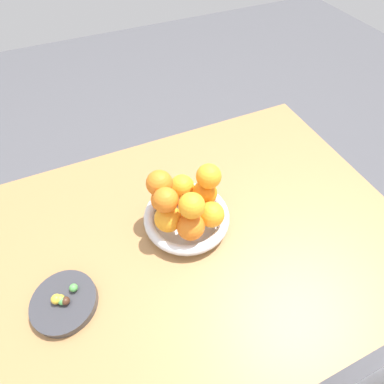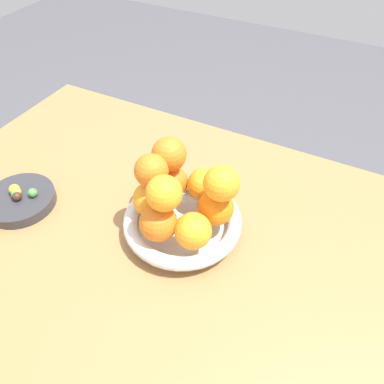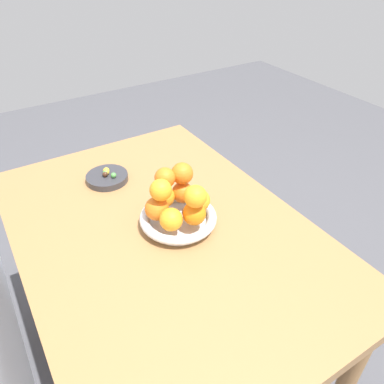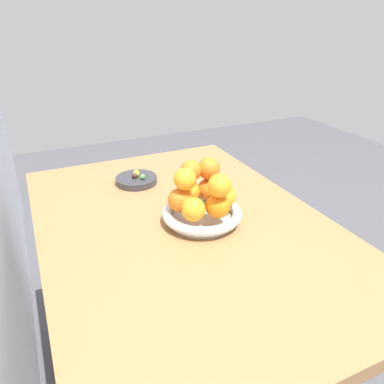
{
  "view_description": "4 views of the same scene",
  "coord_description": "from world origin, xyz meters",
  "px_view_note": "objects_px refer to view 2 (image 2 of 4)",
  "views": [
    {
      "loc": [
        0.15,
        0.35,
        1.4
      ],
      "look_at": [
        -0.03,
        -0.05,
        0.85
      ],
      "focal_mm": 28.0,
      "sensor_mm": 36.0,
      "label": 1
    },
    {
      "loc": [
        -0.24,
        0.35,
        1.29
      ],
      "look_at": [
        -0.04,
        -0.03,
        0.86
      ],
      "focal_mm": 35.0,
      "sensor_mm": 36.0,
      "label": 2
    },
    {
      "loc": [
        -0.73,
        0.35,
        1.44
      ],
      "look_at": [
        -0.04,
        -0.08,
        0.86
      ],
      "focal_mm": 35.0,
      "sensor_mm": 36.0,
      "label": 3
    },
    {
      "loc": [
        -0.82,
        0.35,
        1.27
      ],
      "look_at": [
        0.02,
        -0.03,
        0.82
      ],
      "focal_mm": 35.0,
      "sensor_mm": 36.0,
      "label": 4
    }
  ],
  "objects_px": {
    "candy_dish": "(20,200)",
    "orange_3": "(194,229)",
    "orange_2": "(159,223)",
    "orange_6": "(151,171)",
    "orange_8": "(222,183)",
    "candy_ball_2": "(14,190)",
    "orange_0": "(172,182)",
    "candy_ball_4": "(17,196)",
    "candy_ball_0": "(16,192)",
    "orange_1": "(151,199)",
    "candy_ball_1": "(33,193)",
    "orange_5": "(204,185)",
    "orange_7": "(163,195)",
    "candy_ball_3": "(16,194)",
    "fruit_bowl": "(183,222)",
    "orange_9": "(169,154)",
    "orange_4": "(216,207)",
    "dining_table": "(167,271)"
  },
  "relations": [
    {
      "from": "candy_dish",
      "to": "orange_3",
      "type": "xyz_separation_m",
      "value": [
        -0.37,
        -0.05,
        0.06
      ]
    },
    {
      "from": "orange_2",
      "to": "orange_6",
      "type": "height_order",
      "value": "orange_6"
    },
    {
      "from": "orange_8",
      "to": "candy_ball_2",
      "type": "bearing_deg",
      "value": 14.33
    },
    {
      "from": "orange_0",
      "to": "candy_ball_4",
      "type": "relative_size",
      "value": 3.48
    },
    {
      "from": "orange_6",
      "to": "candy_ball_4",
      "type": "xyz_separation_m",
      "value": [
        0.26,
        0.09,
        -0.1
      ]
    },
    {
      "from": "candy_ball_0",
      "to": "orange_1",
      "type": "bearing_deg",
      "value": -165.27
    },
    {
      "from": "candy_ball_0",
      "to": "candy_ball_1",
      "type": "bearing_deg",
      "value": -155.65
    },
    {
      "from": "orange_0",
      "to": "orange_1",
      "type": "height_order",
      "value": "orange_1"
    },
    {
      "from": "orange_2",
      "to": "candy_ball_0",
      "type": "distance_m",
      "value": 0.31
    },
    {
      "from": "orange_5",
      "to": "orange_7",
      "type": "bearing_deg",
      "value": 79.92
    },
    {
      "from": "orange_0",
      "to": "candy_ball_3",
      "type": "relative_size",
      "value": 3.5
    },
    {
      "from": "fruit_bowl",
      "to": "orange_9",
      "type": "height_order",
      "value": "orange_9"
    },
    {
      "from": "orange_3",
      "to": "candy_ball_3",
      "type": "relative_size",
      "value": 3.54
    },
    {
      "from": "orange_0",
      "to": "fruit_bowl",
      "type": "bearing_deg",
      "value": 137.26
    },
    {
      "from": "fruit_bowl",
      "to": "orange_8",
      "type": "height_order",
      "value": "orange_8"
    },
    {
      "from": "candy_dish",
      "to": "orange_7",
      "type": "xyz_separation_m",
      "value": [
        -0.32,
        -0.04,
        0.12
      ]
    },
    {
      "from": "orange_2",
      "to": "orange_3",
      "type": "height_order",
      "value": "orange_2"
    },
    {
      "from": "orange_4",
      "to": "orange_8",
      "type": "height_order",
      "value": "orange_8"
    },
    {
      "from": "orange_4",
      "to": "candy_ball_3",
      "type": "bearing_deg",
      "value": 16.36
    },
    {
      "from": "orange_0",
      "to": "orange_7",
      "type": "relative_size",
      "value": 1.04
    },
    {
      "from": "candy_ball_1",
      "to": "candy_ball_4",
      "type": "bearing_deg",
      "value": 47.05
    },
    {
      "from": "orange_4",
      "to": "orange_3",
      "type": "bearing_deg",
      "value": 78.91
    },
    {
      "from": "candy_dish",
      "to": "orange_7",
      "type": "height_order",
      "value": "orange_7"
    },
    {
      "from": "candy_dish",
      "to": "orange_4",
      "type": "bearing_deg",
      "value": -164.32
    },
    {
      "from": "dining_table",
      "to": "orange_1",
      "type": "bearing_deg",
      "value": -36.8
    },
    {
      "from": "orange_1",
      "to": "orange_6",
      "type": "xyz_separation_m",
      "value": [
        -0.0,
        -0.01,
        0.06
      ]
    },
    {
      "from": "candy_ball_1",
      "to": "orange_8",
      "type": "bearing_deg",
      "value": -165.86
    },
    {
      "from": "candy_dish",
      "to": "orange_0",
      "type": "relative_size",
      "value": 2.23
    },
    {
      "from": "candy_ball_0",
      "to": "orange_0",
      "type": "bearing_deg",
      "value": -155.25
    },
    {
      "from": "fruit_bowl",
      "to": "candy_ball_3",
      "type": "relative_size",
      "value": 12.35
    },
    {
      "from": "orange_2",
      "to": "orange_6",
      "type": "xyz_separation_m",
      "value": [
        0.04,
        -0.05,
        0.06
      ]
    },
    {
      "from": "orange_7",
      "to": "candy_ball_2",
      "type": "bearing_deg",
      "value": 6.11
    },
    {
      "from": "orange_6",
      "to": "candy_ball_3",
      "type": "bearing_deg",
      "value": 17.41
    },
    {
      "from": "orange_8",
      "to": "candy_ball_2",
      "type": "relative_size",
      "value": 2.82
    },
    {
      "from": "orange_5",
      "to": "candy_ball_2",
      "type": "height_order",
      "value": "orange_5"
    },
    {
      "from": "orange_5",
      "to": "candy_ball_2",
      "type": "xyz_separation_m",
      "value": [
        0.34,
        0.15,
        -0.04
      ]
    },
    {
      "from": "orange_0",
      "to": "orange_9",
      "type": "relative_size",
      "value": 0.99
    },
    {
      "from": "candy_ball_3",
      "to": "orange_0",
      "type": "bearing_deg",
      "value": -154.07
    },
    {
      "from": "orange_2",
      "to": "candy_ball_4",
      "type": "relative_size",
      "value": 3.68
    },
    {
      "from": "orange_7",
      "to": "orange_6",
      "type": "bearing_deg",
      "value": -41.74
    },
    {
      "from": "fruit_bowl",
      "to": "orange_0",
      "type": "bearing_deg",
      "value": -42.74
    },
    {
      "from": "candy_ball_1",
      "to": "orange_9",
      "type": "bearing_deg",
      "value": -154.46
    },
    {
      "from": "orange_0",
      "to": "candy_ball_0",
      "type": "bearing_deg",
      "value": 24.75
    },
    {
      "from": "candy_dish",
      "to": "orange_9",
      "type": "relative_size",
      "value": 2.2
    },
    {
      "from": "candy_dish",
      "to": "candy_ball_3",
      "type": "distance_m",
      "value": 0.02
    },
    {
      "from": "candy_ball_2",
      "to": "orange_7",
      "type": "bearing_deg",
      "value": -173.89
    },
    {
      "from": "orange_0",
      "to": "candy_ball_4",
      "type": "xyz_separation_m",
      "value": [
        0.27,
        0.14,
        -0.04
      ]
    },
    {
      "from": "candy_ball_4",
      "to": "orange_4",
      "type": "bearing_deg",
      "value": -162.99
    },
    {
      "from": "dining_table",
      "to": "orange_0",
      "type": "height_order",
      "value": "orange_0"
    },
    {
      "from": "orange_9",
      "to": "candy_ball_2",
      "type": "relative_size",
      "value": 2.92
    }
  ]
}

